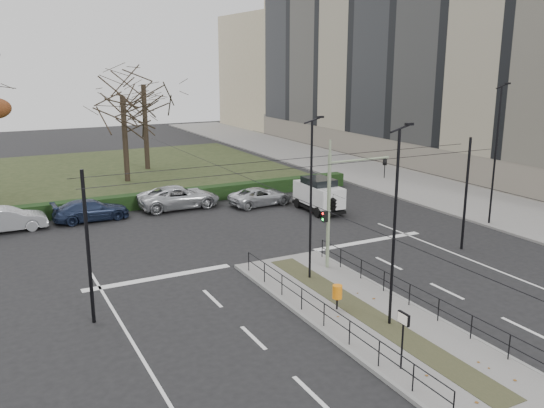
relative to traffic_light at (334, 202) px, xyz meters
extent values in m
plane|color=black|center=(-1.82, -2.67, -3.35)|extent=(140.00, 140.00, 0.00)
cube|color=slate|center=(-1.82, -5.17, -3.28)|extent=(4.40, 15.00, 0.14)
cube|color=slate|center=(16.18, 19.33, -3.28)|extent=(8.00, 90.00, 0.14)
cube|color=black|center=(-7.82, 29.33, -3.30)|extent=(38.00, 26.00, 0.10)
cube|color=black|center=(-7.82, 15.93, -2.85)|extent=(38.00, 1.00, 1.00)
cube|color=tan|center=(26.18, 21.33, 5.65)|extent=(12.00, 52.00, 18.00)
cube|color=black|center=(20.13, 21.33, 6.55)|extent=(0.10, 50.96, 14.76)
cylinder|color=black|center=(-3.87, -11.87, -2.76)|extent=(0.04, 0.04, 0.90)
cylinder|color=black|center=(-3.87, 1.33, -2.76)|extent=(0.04, 0.04, 0.90)
cylinder|color=black|center=(0.23, 1.33, -2.76)|extent=(0.04, 0.04, 0.90)
cylinder|color=black|center=(-3.87, -5.27, -2.31)|extent=(0.04, 13.20, 0.04)
cylinder|color=black|center=(0.23, -5.27, -2.31)|extent=(0.04, 13.20, 0.04)
cylinder|color=black|center=(-11.42, -0.67, -0.35)|extent=(0.14, 0.14, 6.00)
cylinder|color=black|center=(7.78, -0.67, -0.35)|extent=(0.14, 0.14, 6.00)
cylinder|color=black|center=(-1.82, -1.67, 2.15)|extent=(20.00, 0.02, 0.02)
cylinder|color=black|center=(-1.82, 0.33, 2.15)|extent=(20.00, 0.02, 0.02)
cylinder|color=black|center=(-5.32, -4.67, 1.95)|extent=(0.02, 34.00, 0.02)
cylinder|color=black|center=(1.68, -4.67, 1.95)|extent=(0.02, 34.00, 0.02)
cylinder|color=gray|center=(-0.32, 0.00, -0.45)|extent=(0.17, 0.17, 5.52)
cylinder|color=gray|center=(1.38, 0.00, 1.88)|extent=(3.40, 0.11, 0.11)
imported|color=black|center=(2.86, 0.00, 1.35)|extent=(0.17, 0.20, 0.95)
imported|color=black|center=(-0.09, 0.00, -0.03)|extent=(0.56, 2.13, 0.85)
cube|color=black|center=(-0.51, 0.00, -0.66)|extent=(0.23, 0.17, 0.53)
sphere|color=#FF0C0C|center=(-0.62, 0.00, -0.51)|extent=(0.12, 0.12, 0.12)
sphere|color=#0CE533|center=(-0.62, 0.00, -0.79)|extent=(0.12, 0.12, 0.12)
cylinder|color=black|center=(-2.61, -4.26, -2.96)|extent=(0.08, 0.08, 0.50)
cylinder|color=orange|center=(-2.61, -4.26, -2.47)|extent=(0.40, 0.40, 0.54)
cylinder|color=black|center=(-3.32, -9.03, -2.29)|extent=(0.06, 0.06, 1.85)
cube|color=black|center=(-3.32, -9.03, -1.46)|extent=(0.09, 0.51, 0.39)
cube|color=silver|center=(-3.38, -9.03, -1.46)|extent=(0.02, 0.44, 0.32)
cylinder|color=black|center=(-1.58, -6.27, 0.47)|extent=(0.11, 0.11, 7.37)
cube|color=black|center=(-1.16, -6.27, 4.30)|extent=(0.32, 0.13, 0.09)
cylinder|color=black|center=(-1.80, -0.82, 0.37)|extent=(0.11, 0.11, 7.17)
cube|color=black|center=(-1.40, -0.82, 4.09)|extent=(0.31, 0.13, 0.09)
cylinder|color=black|center=(12.68, 1.94, 0.89)|extent=(0.12, 0.12, 8.21)
cube|color=black|center=(13.14, 1.94, 5.15)|extent=(0.36, 0.14, 0.10)
imported|color=#AEB1B6|center=(-13.53, 14.09, -2.63)|extent=(4.40, 1.56, 1.45)
imported|color=#1A253E|center=(-8.72, 14.26, -2.68)|extent=(4.70, 2.03, 1.35)
imported|color=#AEB1B6|center=(-2.79, 14.70, -2.58)|extent=(5.53, 2.55, 1.54)
cube|color=silver|center=(5.20, 9.64, -2.19)|extent=(1.81, 4.10, 1.31)
cube|color=black|center=(5.20, 9.64, -1.40)|extent=(1.62, 2.27, 0.61)
cube|color=black|center=(5.20, 9.64, -3.05)|extent=(1.84, 4.18, 0.18)
cylinder|color=black|center=(6.02, 8.28, -3.02)|extent=(0.24, 0.67, 0.66)
cylinder|color=black|center=(4.31, 8.33, -3.02)|extent=(0.24, 0.67, 0.66)
cylinder|color=black|center=(6.09, 10.96, -3.02)|extent=(0.24, 0.67, 0.66)
cylinder|color=black|center=(4.38, 11.00, -3.02)|extent=(0.24, 0.67, 0.66)
cylinder|color=black|center=(-0.82, 29.59, 0.56)|extent=(0.44, 0.44, 7.61)
cylinder|color=black|center=(-3.81, 24.95, 0.19)|extent=(0.44, 0.44, 6.89)
imported|color=#AEB1B6|center=(2.50, 12.89, -2.73)|extent=(4.61, 2.39, 1.24)
camera|label=1|loc=(-14.75, -21.95, 6.48)|focal=38.00mm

